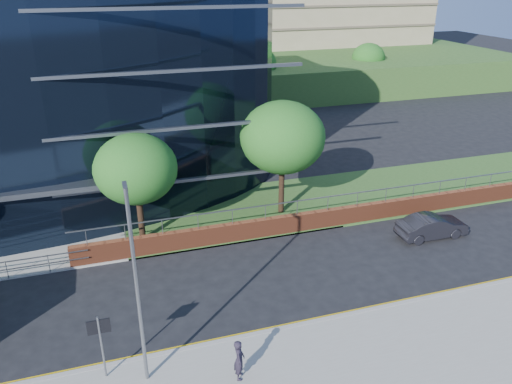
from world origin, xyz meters
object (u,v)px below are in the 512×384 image
object	(u,v)px
street_sign	(100,334)
parked_car	(432,226)
tree_far_d	(283,137)
tree_dist_f	(368,57)
pedestrian	(239,360)
tree_dist_e	(257,63)
tree_far_c	(136,169)
streetlight_east	(137,284)

from	to	relation	value
street_sign	parked_car	size ratio (longest dim) A/B	0.66
tree_far_d	tree_dist_f	bearing A→B (deg)	53.13
tree_far_d	pedestrian	size ratio (longest dim) A/B	4.31
tree_dist_e	pedestrian	xyz separation A→B (m)	(-14.60, -43.22, -3.52)
tree_far_d	street_sign	bearing A→B (deg)	-134.78
parked_car	pedestrian	bearing A→B (deg)	118.76
tree_far_d	parked_car	world-z (taller)	tree_far_d
tree_far_c	parked_car	xyz separation A→B (m)	(16.41, -4.69, -3.83)
streetlight_east	tree_dist_e	bearing A→B (deg)	66.89
tree_far_c	pedestrian	world-z (taller)	tree_far_c
tree_dist_f	streetlight_east	bearing A→B (deg)	-127.58
street_sign	tree_far_c	size ratio (longest dim) A/B	0.43
tree_dist_e	tree_far_c	bearing A→B (deg)	-118.74
tree_dist_f	tree_far_c	bearing A→B (deg)	-135.00
street_sign	tree_far_c	distance (m)	11.14
tree_far_c	pedestrian	size ratio (longest dim) A/B	3.78
tree_dist_e	tree_dist_f	size ratio (longest dim) A/B	1.08
tree_far_d	tree_dist_e	size ratio (longest dim) A/B	1.14
tree_far_d	tree_dist_f	size ratio (longest dim) A/B	1.23
tree_far_c	pedestrian	distance (m)	12.95
street_sign	tree_far_c	xyz separation A→B (m)	(2.50, 10.59, 2.39)
tree_far_d	streetlight_east	xyz separation A→B (m)	(-10.00, -12.17, -0.75)
pedestrian	street_sign	bearing A→B (deg)	85.99
tree_dist_e	streetlight_east	bearing A→B (deg)	-113.11
tree_far_c	tree_dist_e	size ratio (longest dim) A/B	1.00
pedestrian	tree_far_c	bearing A→B (deg)	25.57
tree_far_c	pedestrian	xyz separation A→B (m)	(2.40, -12.22, -3.52)
tree_dist_e	streetlight_east	size ratio (longest dim) A/B	0.81
street_sign	tree_dist_f	distance (m)	56.25
pedestrian	tree_far_d	bearing A→B (deg)	-12.07
street_sign	pedestrian	xyz separation A→B (m)	(4.90, -1.64, -1.14)
tree_dist_f	tree_far_d	bearing A→B (deg)	-126.87
tree_dist_f	streetlight_east	xyz separation A→B (m)	(-34.00, -44.17, 0.23)
tree_dist_f	parked_car	bearing A→B (deg)	-113.76
parked_car	pedestrian	world-z (taller)	pedestrian
street_sign	parked_car	distance (m)	19.86
street_sign	parked_car	bearing A→B (deg)	17.32
street_sign	tree_far_c	bearing A→B (deg)	76.71
street_sign	tree_far_d	xyz separation A→B (m)	(11.50, 11.59, 3.04)
tree_far_d	streetlight_east	size ratio (longest dim) A/B	0.93
street_sign	streetlight_east	xyz separation A→B (m)	(1.50, -0.59, 2.29)
tree_far_d	parked_car	bearing A→B (deg)	-37.53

